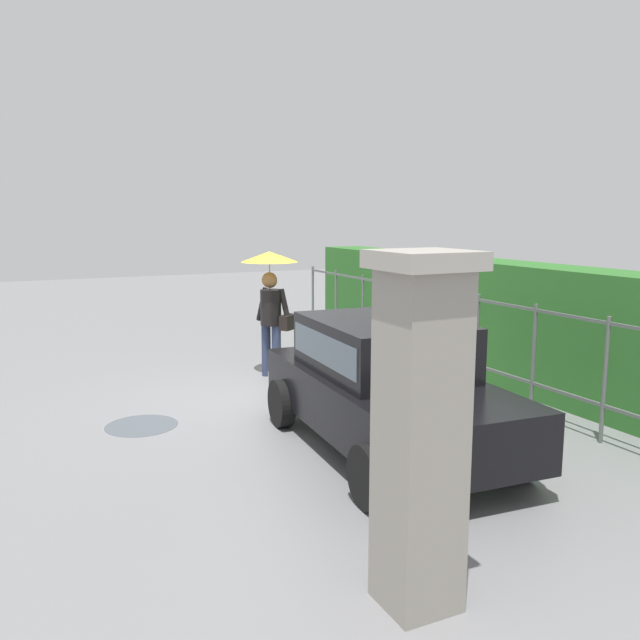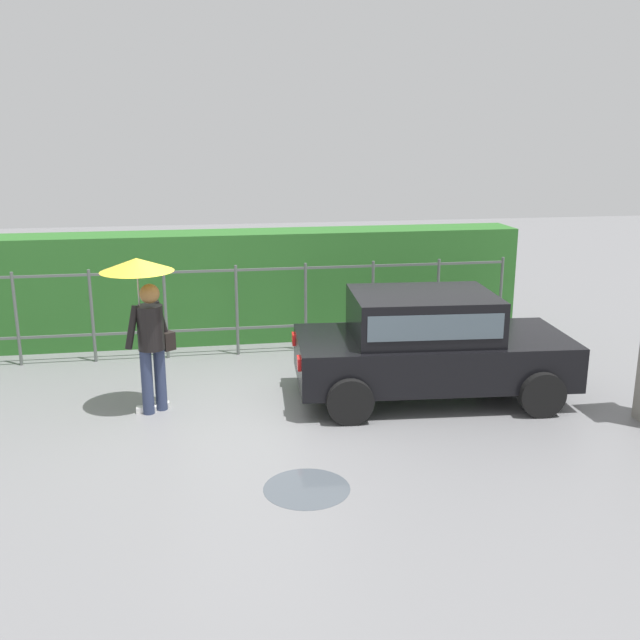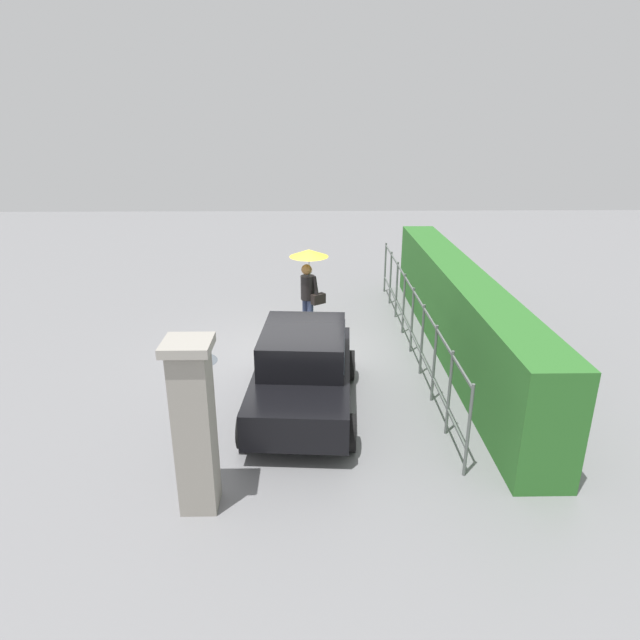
{
  "view_description": "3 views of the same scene",
  "coord_description": "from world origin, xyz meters",
  "views": [
    {
      "loc": [
        8.55,
        -3.31,
        2.64
      ],
      "look_at": [
        0.27,
        0.67,
        1.15
      ],
      "focal_mm": 36.48,
      "sensor_mm": 36.0,
      "label": 1
    },
    {
      "loc": [
        -0.53,
        -8.57,
        3.59
      ],
      "look_at": [
        0.95,
        0.26,
        1.22
      ],
      "focal_mm": 40.15,
      "sensor_mm": 36.0,
      "label": 2
    },
    {
      "loc": [
        11.22,
        0.57,
        4.93
      ],
      "look_at": [
        0.81,
        0.75,
        1.07
      ],
      "focal_mm": 30.47,
      "sensor_mm": 36.0,
      "label": 3
    }
  ],
  "objects": [
    {
      "name": "puddle_near",
      "position": [
        0.44,
        -1.92,
        0.0
      ],
      "size": [
        0.91,
        0.91,
        0.0
      ],
      "primitive_type": "cylinder",
      "color": "#4C545B",
      "rests_on": "ground"
    },
    {
      "name": "hedge_row",
      "position": [
        -0.0,
        3.81,
        0.95
      ],
      "size": [
        10.1,
        0.9,
        1.9
      ],
      "primitive_type": "cube",
      "color": "#2D6B28",
      "rests_on": "ground"
    },
    {
      "name": "car",
      "position": [
        2.48,
        0.43,
        0.8
      ],
      "size": [
        3.83,
        2.07,
        1.48
      ],
      "rotation": [
        0.0,
        0.0,
        -0.07
      ],
      "color": "black",
      "rests_on": "ground"
    },
    {
      "name": "ground_plane",
      "position": [
        0.0,
        0.0,
        0.0
      ],
      "size": [
        40.0,
        40.0,
        0.0
      ],
      "primitive_type": "plane",
      "color": "slate"
    },
    {
      "name": "gate_pillar",
      "position": [
        5.13,
        -0.94,
        1.24
      ],
      "size": [
        0.6,
        0.6,
        2.42
      ],
      "color": "gray",
      "rests_on": "ground"
    },
    {
      "name": "fence_section",
      "position": [
        -0.0,
        2.81,
        0.82
      ],
      "size": [
        9.15,
        0.05,
        1.5
      ],
      "color": "#59605B",
      "rests_on": "ground"
    },
    {
      "name": "pedestrian",
      "position": [
        -1.27,
        0.53,
        1.46
      ],
      "size": [
        0.93,
        0.93,
        2.05
      ],
      "rotation": [
        0.0,
        0.0,
        2.2
      ],
      "color": "#2D3856",
      "rests_on": "ground"
    }
  ]
}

